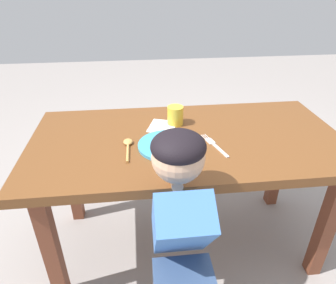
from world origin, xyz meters
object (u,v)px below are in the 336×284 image
(fork, at_px, (215,145))
(spoon, at_px, (128,145))
(drinking_cup, at_px, (175,115))
(person, at_px, (181,248))
(plate, at_px, (170,144))

(fork, xyz_separation_m, spoon, (-0.38, 0.03, 0.01))
(drinking_cup, bearing_deg, person, -95.65)
(plate, height_order, person, person)
(person, bearing_deg, drinking_cup, 84.35)
(spoon, height_order, drinking_cup, drinking_cup)
(spoon, xyz_separation_m, person, (0.17, -0.44, -0.18))
(fork, bearing_deg, plate, 68.97)
(spoon, height_order, person, person)
(plate, distance_m, spoon, 0.18)
(fork, height_order, person, person)
(person, bearing_deg, spoon, 111.81)
(fork, xyz_separation_m, person, (-0.21, -0.40, -0.17))
(drinking_cup, distance_m, person, 0.68)
(fork, bearing_deg, person, 135.51)
(person, bearing_deg, fork, 62.53)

